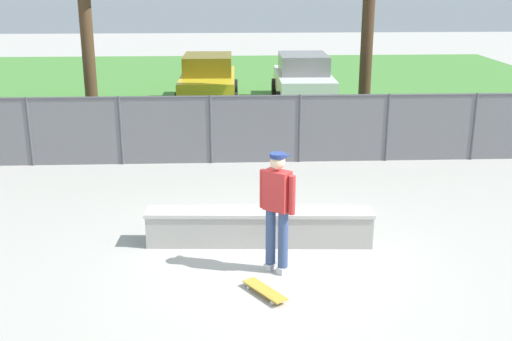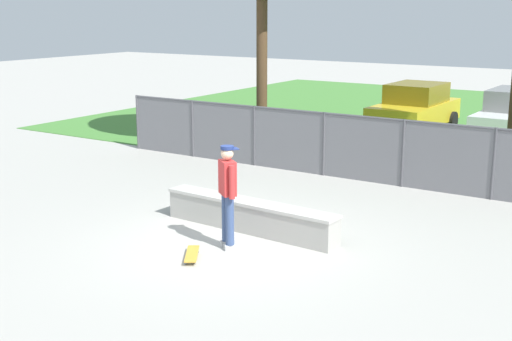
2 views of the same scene
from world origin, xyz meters
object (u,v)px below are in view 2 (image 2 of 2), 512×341
object	(u,v)px
concrete_ledge	(250,216)
car_yellow	(415,108)
skateboard	(192,254)
skateboarder	(228,192)

from	to	relation	value
concrete_ledge	car_yellow	distance (m)	11.91
concrete_ledge	car_yellow	size ratio (longest dim) A/B	0.88
skateboard	car_yellow	distance (m)	13.66
skateboarder	skateboard	xyz separation A→B (m)	(-0.22, -0.75, -0.96)
concrete_ledge	skateboarder	world-z (taller)	skateboarder
skateboard	car_yellow	xyz separation A→B (m)	(-1.11, 13.59, 0.77)
skateboarder	car_yellow	xyz separation A→B (m)	(-1.33, 12.84, -0.19)
car_yellow	skateboard	bearing A→B (deg)	-85.33
concrete_ledge	skateboard	bearing A→B (deg)	-90.53
skateboarder	skateboard	world-z (taller)	skateboarder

